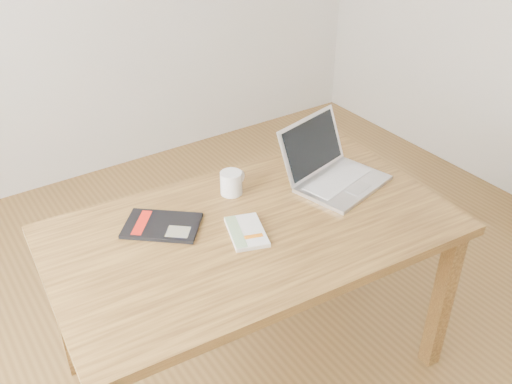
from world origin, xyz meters
TOP-DOWN VIEW (x-y plane):
  - room at (-0.07, 0.00)m, footprint 4.04×4.04m
  - desk at (-0.16, -0.02)m, footprint 1.56×0.96m
  - white_guidebook at (-0.20, -0.04)m, footprint 0.18×0.23m
  - black_guidebook at (-0.44, 0.17)m, footprint 0.33×0.32m
  - laptop at (0.29, 0.07)m, footprint 0.43×0.42m
  - coffee_mug at (-0.10, 0.22)m, footprint 0.13×0.09m

SIDE VIEW (x-z plane):
  - desk at x=-0.16m, z-range 0.29..1.04m
  - black_guidebook at x=-0.44m, z-range 0.75..0.76m
  - white_guidebook at x=-0.20m, z-range 0.75..0.77m
  - coffee_mug at x=-0.10m, z-range 0.75..0.85m
  - laptop at x=0.29m, z-range 0.68..0.92m
  - room at x=-0.07m, z-range 0.01..2.71m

